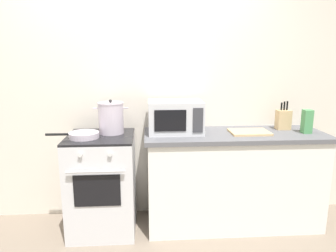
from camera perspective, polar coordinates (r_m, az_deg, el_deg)
The scene contains 10 objects.
back_wall at distance 3.18m, azimuth 0.14°, elevation 5.85°, with size 4.40×0.10×2.50m, color silver.
lower_cabinet_right at distance 3.14m, azimuth 11.74°, elevation -9.77°, with size 1.64×0.56×0.88m, color white.
countertop_right at distance 3.00m, azimuth 12.12°, elevation -1.60°, with size 1.70×0.60×0.04m, color #59595E.
stove at distance 3.04m, azimuth -11.88°, elevation -10.17°, with size 0.60×0.64×0.92m.
stock_pot at distance 2.94m, azimuth -10.35°, elevation 1.47°, with size 0.32×0.24×0.32m.
frying_pan at distance 2.84m, azimuth -15.18°, elevation -1.61°, with size 0.46×0.26×0.05m.
microwave at distance 2.92m, azimuth 1.33°, elevation 1.69°, with size 0.50×0.37×0.30m.
cutting_board at distance 3.02m, azimuth 14.62°, elevation -1.09°, with size 0.36×0.26×0.02m, color tan.
knife_block at distance 3.26m, azimuth 20.28°, elevation 1.14°, with size 0.13×0.10×0.28m.
pasta_box at distance 3.18m, azimuth 24.01°, elevation 0.76°, with size 0.08×0.08×0.22m, color #4C9356.
Camera 1 is at (0.08, -2.18, 1.61)m, focal length 33.42 mm.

